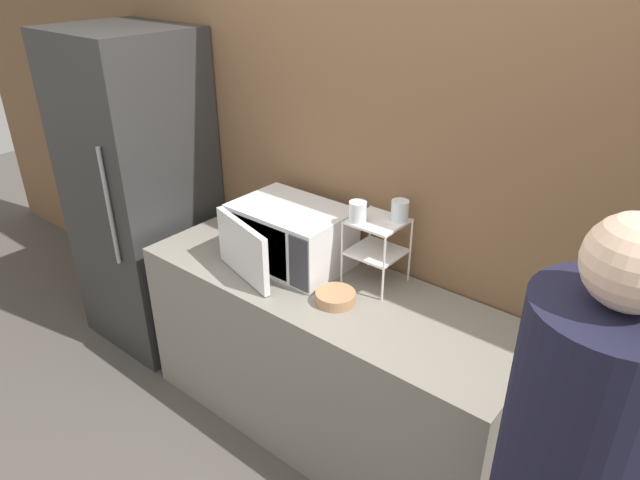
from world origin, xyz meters
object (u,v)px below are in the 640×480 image
at_px(bowl, 335,297).
at_px(microwave, 289,236).
at_px(glass_back_right, 400,211).
at_px(glass_front_left, 358,212).
at_px(dish_rack, 377,238).
at_px(refrigerator, 142,195).

bearing_deg(bowl, microwave, 160.92).
bearing_deg(bowl, glass_back_right, 71.13).
relative_size(glass_front_left, glass_back_right, 1.00).
xyz_separation_m(dish_rack, refrigerator, (-1.60, -0.18, -0.15)).
height_order(glass_front_left, refrigerator, refrigerator).
bearing_deg(glass_back_right, bowl, -108.87).
distance_m(glass_back_right, bowl, 0.49).
distance_m(microwave, glass_back_right, 0.59).
xyz_separation_m(glass_front_left, glass_back_right, (0.14, 0.13, 0.00)).
xyz_separation_m(bowl, refrigerator, (-1.57, 0.08, 0.06)).
relative_size(microwave, bowl, 3.13).
bearing_deg(bowl, dish_rack, 81.84).
bearing_deg(glass_back_right, microwave, -160.59).
bearing_deg(bowl, refrigerator, 177.13).
bearing_deg(dish_rack, microwave, -165.07).
height_order(bowl, refrigerator, refrigerator).
relative_size(glass_front_left, bowl, 0.52).
relative_size(glass_back_right, bowl, 0.52).
distance_m(glass_back_right, refrigerator, 1.72).
bearing_deg(glass_back_right, glass_front_left, -137.04).
bearing_deg(glass_front_left, refrigerator, -175.73).
distance_m(dish_rack, glass_front_left, 0.17).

